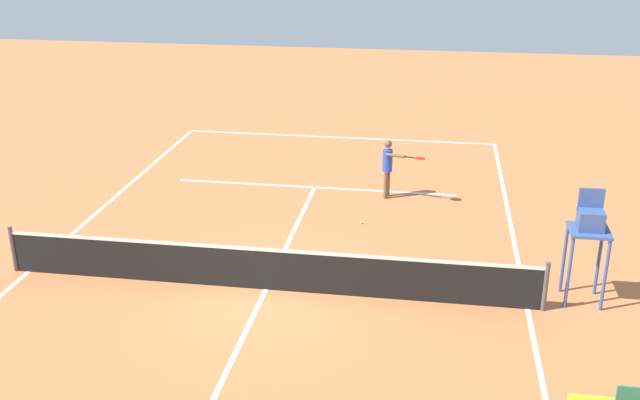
% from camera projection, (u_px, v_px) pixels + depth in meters
% --- Properties ---
extents(ground_plane, '(60.00, 60.00, 0.00)m').
position_uv_depth(ground_plane, '(266.00, 289.00, 16.12)').
color(ground_plane, '#C66B3D').
extents(court_lines, '(11.01, 23.41, 0.01)m').
position_uv_depth(court_lines, '(266.00, 289.00, 16.12)').
color(court_lines, white).
rests_on(court_lines, ground).
extents(tennis_net, '(11.61, 0.10, 1.07)m').
position_uv_depth(tennis_net, '(265.00, 268.00, 15.94)').
color(tennis_net, '#4C4C51').
rests_on(tennis_net, ground).
extents(player_serving, '(1.22, 0.81, 1.68)m').
position_uv_depth(player_serving, '(389.00, 164.00, 20.90)').
color(player_serving, brown).
rests_on(player_serving, ground).
extents(tennis_ball, '(0.07, 0.07, 0.07)m').
position_uv_depth(tennis_ball, '(361.00, 223.00, 19.46)').
color(tennis_ball, '#CCE033').
rests_on(tennis_ball, ground).
extents(umpire_chair, '(0.80, 0.80, 2.41)m').
position_uv_depth(umpire_chair, '(589.00, 229.00, 15.10)').
color(umpire_chair, '#38518C').
rests_on(umpire_chair, ground).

